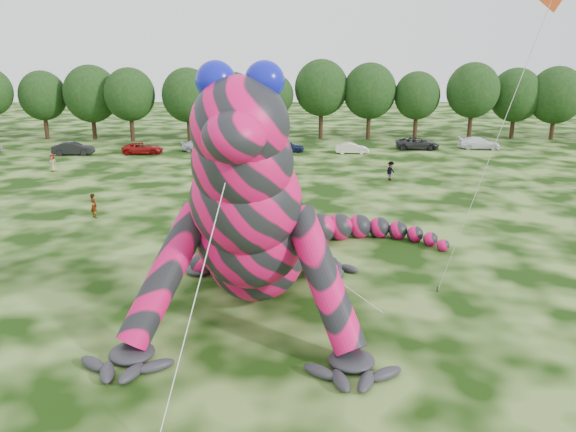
% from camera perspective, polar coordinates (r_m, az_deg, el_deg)
% --- Properties ---
extents(ground, '(240.00, 240.00, 0.00)m').
position_cam_1_polar(ground, '(20.84, -7.00, -16.05)').
color(ground, '#16330A').
rests_on(ground, ground).
extents(inflatable_gecko, '(19.88, 23.07, 10.90)m').
position_cam_1_polar(inflatable_gecko, '(26.04, -2.98, 3.67)').
color(inflatable_gecko, '#E40D59').
rests_on(inflatable_gecko, ground).
extents(flying_kite, '(2.80, 4.70, 14.06)m').
position_cam_1_polar(flying_kite, '(23.16, 24.56, 17.67)').
color(flying_kite, red).
rests_on(flying_kite, ground).
extents(tree_4, '(6.22, 5.60, 9.06)m').
position_cam_1_polar(tree_4, '(82.90, -23.56, 10.28)').
color(tree_4, black).
rests_on(tree_4, ground).
extents(tree_5, '(7.16, 6.44, 9.80)m').
position_cam_1_polar(tree_5, '(80.33, -19.31, 10.83)').
color(tree_5, black).
rests_on(tree_5, ground).
extents(tree_6, '(6.52, 5.86, 9.49)m').
position_cam_1_polar(tree_6, '(77.07, -15.72, 10.82)').
color(tree_6, black).
rests_on(tree_6, ground).
extents(tree_7, '(6.68, 6.01, 9.48)m').
position_cam_1_polar(tree_7, '(75.61, -10.12, 11.07)').
color(tree_7, black).
rests_on(tree_7, ground).
extents(tree_8, '(6.14, 5.53, 8.94)m').
position_cam_1_polar(tree_8, '(75.08, -5.59, 11.00)').
color(tree_8, black).
rests_on(tree_8, ground).
extents(tree_9, '(5.27, 4.74, 8.68)m').
position_cam_1_polar(tree_9, '(75.18, -1.47, 10.98)').
color(tree_9, black).
rests_on(tree_9, ground).
extents(tree_10, '(7.09, 6.38, 10.50)m').
position_cam_1_polar(tree_10, '(76.49, 3.39, 11.73)').
color(tree_10, black).
rests_on(tree_10, ground).
extents(tree_11, '(7.01, 6.31, 10.07)m').
position_cam_1_polar(tree_11, '(76.82, 8.26, 11.45)').
color(tree_11, black).
rests_on(tree_11, ground).
extents(tree_12, '(5.99, 5.39, 8.97)m').
position_cam_1_polar(tree_12, '(77.60, 12.93, 10.85)').
color(tree_12, black).
rests_on(tree_12, ground).
extents(tree_13, '(6.83, 6.15, 10.13)m').
position_cam_1_polar(tree_13, '(78.90, 18.18, 10.97)').
color(tree_13, black).
rests_on(tree_13, ground).
extents(tree_14, '(6.82, 6.14, 9.40)m').
position_cam_1_polar(tree_14, '(82.62, 22.05, 10.55)').
color(tree_14, black).
rests_on(tree_14, ground).
extents(tree_15, '(7.17, 6.45, 9.63)m').
position_cam_1_polar(tree_15, '(83.77, 25.52, 10.30)').
color(tree_15, black).
rests_on(tree_15, ground).
extents(car_1, '(4.63, 1.94, 1.49)m').
position_cam_1_polar(car_1, '(68.75, -20.98, 6.42)').
color(car_1, black).
rests_on(car_1, ground).
extents(car_2, '(4.87, 2.66, 1.29)m').
position_cam_1_polar(car_2, '(67.09, -14.54, 6.67)').
color(car_2, maroon).
rests_on(car_2, ground).
extents(car_3, '(4.52, 2.28, 1.26)m').
position_cam_1_polar(car_3, '(67.80, -8.97, 7.07)').
color(car_3, '#B4B9BF').
rests_on(car_3, ground).
extents(car_4, '(3.90, 1.76, 1.30)m').
position_cam_1_polar(car_4, '(66.36, -0.02, 7.09)').
color(car_4, '#141A43').
rests_on(car_4, ground).
extents(car_5, '(3.79, 1.34, 1.25)m').
position_cam_1_polar(car_5, '(65.67, 6.48, 6.86)').
color(car_5, silver).
rests_on(car_5, ground).
extents(car_6, '(5.35, 2.78, 1.44)m').
position_cam_1_polar(car_6, '(69.95, 13.02, 7.20)').
color(car_6, '#262628').
rests_on(car_6, ground).
extents(car_7, '(5.12, 2.49, 1.43)m').
position_cam_1_polar(car_7, '(72.30, 18.84, 7.03)').
color(car_7, white).
rests_on(car_7, ground).
extents(spectator_4, '(0.90, 0.66, 1.68)m').
position_cam_1_polar(spectator_4, '(59.59, -22.78, 4.98)').
color(spectator_4, gray).
rests_on(spectator_4, ground).
extents(spectator_0, '(0.74, 0.74, 1.74)m').
position_cam_1_polar(spectator_0, '(41.49, -19.13, 1.00)').
color(spectator_0, gray).
rests_on(spectator_0, ground).
extents(spectator_5, '(1.71, 1.15, 1.77)m').
position_cam_1_polar(spectator_5, '(35.24, -3.76, -0.69)').
color(spectator_5, gray).
rests_on(spectator_5, ground).
extents(spectator_2, '(1.24, 1.27, 1.75)m').
position_cam_1_polar(spectator_2, '(51.89, 10.38, 4.53)').
color(spectator_2, gray).
rests_on(spectator_2, ground).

